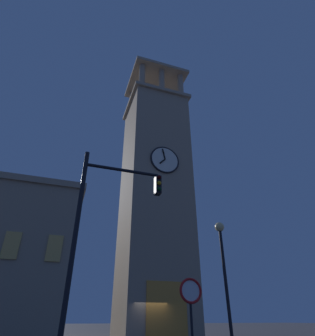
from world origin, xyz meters
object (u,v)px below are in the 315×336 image
(traffic_signal_near, at_px, (103,218))
(clocktower, at_px, (155,194))
(no_horn_sign, at_px, (191,297))
(street_lamp, at_px, (223,259))

(traffic_signal_near, bearing_deg, clocktower, -114.18)
(traffic_signal_near, height_order, no_horn_sign, traffic_signal_near)
(street_lamp, distance_m, no_horn_sign, 4.04)
(traffic_signal_near, bearing_deg, street_lamp, -160.19)
(clocktower, bearing_deg, traffic_signal_near, 65.82)
(traffic_signal_near, relative_size, street_lamp, 1.25)
(street_lamp, bearing_deg, clocktower, -94.55)
(traffic_signal_near, height_order, street_lamp, traffic_signal_near)
(clocktower, relative_size, traffic_signal_near, 4.51)
(no_horn_sign, bearing_deg, street_lamp, -140.13)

